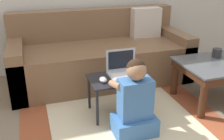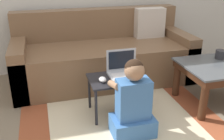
% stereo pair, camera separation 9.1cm
% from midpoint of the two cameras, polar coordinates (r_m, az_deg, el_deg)
% --- Properties ---
extents(ground_plane, '(16.00, 16.00, 0.00)m').
position_cam_midpoint_polar(ground_plane, '(2.30, 0.11, -12.48)').
color(ground_plane, '#7F705B').
extents(area_rug, '(1.76, 1.86, 0.01)m').
position_cam_midpoint_polar(area_rug, '(2.36, 1.47, -11.32)').
color(area_rug, '#9E4C2D').
rests_on(area_rug, ground_plane).
extents(couch, '(2.02, 0.85, 0.80)m').
position_cam_midpoint_polar(couch, '(3.10, -3.25, 3.03)').
color(couch, brown).
rests_on(couch, ground_plane).
extents(laptop_desk, '(0.51, 0.35, 0.36)m').
position_cam_midpoint_polar(laptop_desk, '(2.35, 0.15, -2.76)').
color(laptop_desk, black).
rests_on(laptop_desk, ground_plane).
extents(laptop, '(0.28, 0.22, 0.23)m').
position_cam_midpoint_polar(laptop, '(2.37, 1.45, -0.28)').
color(laptop, '#B7BCC6').
rests_on(laptop, laptop_desk).
extents(computer_mouse, '(0.06, 0.09, 0.04)m').
position_cam_midpoint_polar(computer_mouse, '(2.25, -3.11, -2.11)').
color(computer_mouse, silver).
rests_on(computer_mouse, laptop_desk).
extents(person_seated, '(0.34, 0.37, 0.66)m').
position_cam_midpoint_polar(person_seated, '(2.09, 3.74, -7.25)').
color(person_seated, '#3D70B2').
rests_on(person_seated, ground_plane).
extents(cup_on_table, '(0.09, 0.09, 0.09)m').
position_cam_midpoint_polar(cup_on_table, '(2.86, 21.03, 3.48)').
color(cup_on_table, '#2D2D33').
rests_on(cup_on_table, coffee_table).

